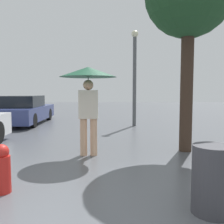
% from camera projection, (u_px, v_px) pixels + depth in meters
% --- Properties ---
extents(pedestrian, '(1.23, 1.23, 1.93)m').
position_uv_depth(pedestrian, '(88.00, 83.00, 5.36)').
color(pedestrian, tan).
rests_on(pedestrian, ground_plane).
extents(parked_car_farthest, '(1.69, 4.19, 1.22)m').
position_uv_depth(parked_car_farthest, '(24.00, 111.00, 10.85)').
color(parked_car_farthest, navy).
rests_on(parked_car_farthest, ground_plane).
extents(street_lamp, '(0.27, 0.27, 3.81)m').
position_uv_depth(street_lamp, '(135.00, 72.00, 10.00)').
color(street_lamp, '#515456').
rests_on(street_lamp, ground_plane).
extents(trash_bin, '(0.47, 0.47, 0.79)m').
position_uv_depth(trash_bin, '(213.00, 180.00, 2.85)').
color(trash_bin, '#38383D').
rests_on(trash_bin, ground_plane).
extents(fire_hydrant, '(0.24, 0.24, 0.68)m').
position_uv_depth(fire_hydrant, '(2.00, 169.00, 3.43)').
color(fire_hydrant, '#B21E19').
rests_on(fire_hydrant, ground_plane).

